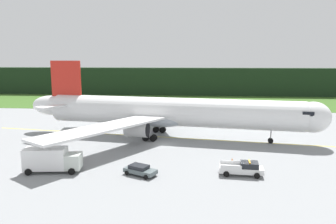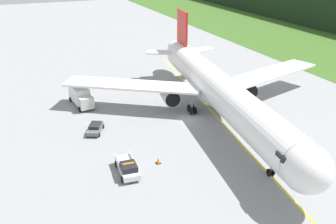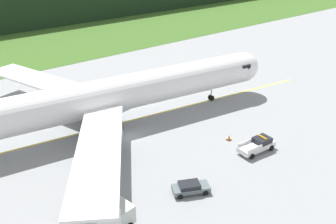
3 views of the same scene
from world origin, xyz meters
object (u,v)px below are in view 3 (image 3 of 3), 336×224
at_px(apron_cone, 229,137).
at_px(airliner, 112,96).
at_px(ops_pickup_truck, 258,145).
at_px(staff_car, 190,187).

bearing_deg(apron_cone, airliner, 125.72).
bearing_deg(apron_cone, ops_pickup_truck, -78.75).
bearing_deg(airliner, staff_car, -95.62).
xyz_separation_m(airliner, staff_car, (-1.97, -20.02, -4.14)).
distance_m(staff_car, apron_cone, 13.56).
distance_m(ops_pickup_truck, apron_cone, 4.56).
bearing_deg(staff_car, airliner, 84.38).
bearing_deg(staff_car, ops_pickup_truck, 4.91).
xyz_separation_m(staff_car, apron_cone, (12.36, 5.58, -0.30)).
height_order(staff_car, apron_cone, staff_car).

